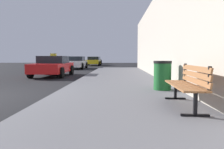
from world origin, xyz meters
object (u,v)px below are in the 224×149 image
at_px(car_black, 96,60).
at_px(car_white, 76,62).
at_px(bench, 188,82).
at_px(car_yellow, 94,61).
at_px(car_red, 53,66).
at_px(trash_bin, 162,75).

bearing_deg(car_black, car_white, 89.00).
height_order(bench, car_yellow, car_yellow).
distance_m(bench, car_red, 10.47).
xyz_separation_m(trash_bin, car_white, (-5.81, 15.35, 0.03)).
relative_size(car_yellow, car_black, 0.98).
xyz_separation_m(bench, car_white, (-5.89, 17.72, -0.02)).
height_order(car_yellow, car_black, same).
distance_m(trash_bin, car_black, 32.31).
height_order(trash_bin, car_red, car_red).
xyz_separation_m(bench, car_black, (-5.60, 34.20, -0.02)).
height_order(car_red, car_white, car_red).
xyz_separation_m(car_red, car_yellow, (0.55, 17.51, -0.00)).
bearing_deg(bench, car_black, 101.49).
relative_size(car_white, car_yellow, 1.00).
relative_size(bench, car_yellow, 0.43).
relative_size(bench, car_black, 0.43).
distance_m(car_red, car_white, 8.87).
height_order(bench, car_red, car_red).
height_order(bench, trash_bin, trash_bin).
height_order(bench, car_black, car_black).
xyz_separation_m(bench, car_red, (-5.59, 8.85, -0.02)).
bearing_deg(car_white, car_black, -91.00).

